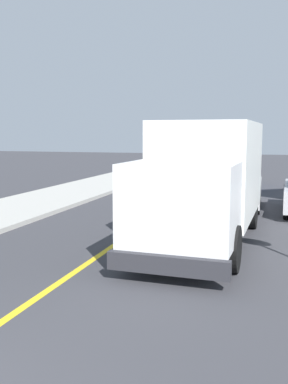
% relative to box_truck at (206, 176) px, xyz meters
% --- Properties ---
extents(centre_line_yellow, '(0.16, 56.00, 0.01)m').
position_rel_box_truck_xyz_m(centre_line_yellow, '(-2.19, 0.73, -1.76)').
color(centre_line_yellow, gold).
rests_on(centre_line_yellow, ground).
extents(box_truck, '(2.63, 7.25, 3.20)m').
position_rel_box_truck_xyz_m(box_truck, '(0.00, 0.00, 0.00)').
color(box_truck, silver).
rests_on(box_truck, ground).
extents(parked_car_near, '(1.91, 4.44, 1.67)m').
position_rel_box_truck_xyz_m(parked_car_near, '(0.33, 5.80, -0.97)').
color(parked_car_near, silver).
rests_on(parked_car_near, ground).
extents(parked_car_mid, '(1.95, 4.46, 1.67)m').
position_rel_box_truck_xyz_m(parked_car_mid, '(-0.50, 12.30, -0.97)').
color(parked_car_mid, '#2D4793').
rests_on(parked_car_mid, ground).
extents(parked_car_far, '(1.94, 4.46, 1.67)m').
position_rel_box_truck_xyz_m(parked_car_far, '(-0.42, 18.46, -0.97)').
color(parked_car_far, '#B7B7BC').
rests_on(parked_car_far, ground).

